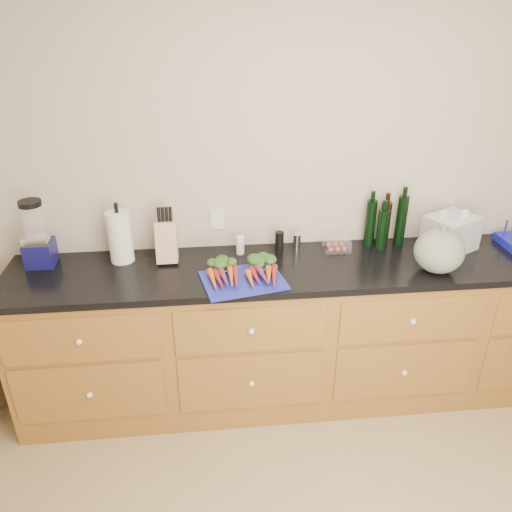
{
  "coord_description": "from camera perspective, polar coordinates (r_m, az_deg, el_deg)",
  "views": [
    {
      "loc": [
        -0.65,
        -1.21,
        2.29
      ],
      "look_at": [
        -0.4,
        1.2,
        1.06
      ],
      "focal_mm": 35.0,
      "sensor_mm": 36.0,
      "label": 1
    }
  ],
  "objects": [
    {
      "name": "squash",
      "position": [
        2.95,
        20.2,
        0.52
      ],
      "size": [
        0.27,
        0.27,
        0.25
      ],
      "primitive_type": "ellipsoid",
      "color": "slate",
      "rests_on": "countertop"
    },
    {
      "name": "grinder_salt",
      "position": [
        2.99,
        -1.82,
        1.25
      ],
      "size": [
        0.05,
        0.05,
        0.11
      ],
      "primitive_type": "cylinder",
      "color": "white",
      "rests_on": "countertop"
    },
    {
      "name": "grocery_bag",
      "position": [
        3.26,
        21.36,
        2.49
      ],
      "size": [
        0.36,
        0.33,
        0.21
      ],
      "primitive_type": null,
      "rotation": [
        0.0,
        0.0,
        0.47
      ],
      "color": "silver",
      "rests_on": "countertop"
    },
    {
      "name": "canister_chrome",
      "position": [
        3.03,
        4.69,
        1.53
      ],
      "size": [
        0.05,
        0.05,
        0.11
      ],
      "primitive_type": "cylinder",
      "color": "silver",
      "rests_on": "countertop"
    },
    {
      "name": "paper_towel",
      "position": [
        2.97,
        -15.28,
        2.11
      ],
      "size": [
        0.13,
        0.13,
        0.3
      ],
      "primitive_type": "cylinder",
      "color": "white",
      "rests_on": "countertop"
    },
    {
      "name": "cabinets",
      "position": [
        3.18,
        7.13,
        -8.72
      ],
      "size": [
        3.6,
        0.64,
        0.9
      ],
      "color": "brown",
      "rests_on": "ground"
    },
    {
      "name": "wall_back",
      "position": [
        3.08,
        6.71,
        7.92
      ],
      "size": [
        4.1,
        0.05,
        2.6
      ],
      "primitive_type": "cube",
      "color": "beige",
      "rests_on": "ground"
    },
    {
      "name": "blender_appliance",
      "position": [
        3.07,
        -23.76,
        1.96
      ],
      "size": [
        0.15,
        0.15,
        0.39
      ],
      "color": "#10104C",
      "rests_on": "countertop"
    },
    {
      "name": "bottles",
      "position": [
        3.17,
        14.52,
        3.58
      ],
      "size": [
        0.26,
        0.13,
        0.31
      ],
      "color": "black",
      "rests_on": "countertop"
    },
    {
      "name": "grinder_pepper",
      "position": [
        3.01,
        2.69,
        1.61
      ],
      "size": [
        0.05,
        0.05,
        0.13
      ],
      "primitive_type": "cylinder",
      "color": "black",
      "rests_on": "countertop"
    },
    {
      "name": "carrots",
      "position": [
        2.74,
        -1.58,
        -1.81
      ],
      "size": [
        0.39,
        0.29,
        0.06
      ],
      "color": "orange",
      "rests_on": "cutting_board"
    },
    {
      "name": "countertop",
      "position": [
        2.93,
        7.62,
        -1.2
      ],
      "size": [
        3.64,
        0.62,
        0.04
      ],
      "primitive_type": "cube",
      "color": "black",
      "rests_on": "cabinets"
    },
    {
      "name": "knife_block",
      "position": [
        2.93,
        -10.18,
        1.65
      ],
      "size": [
        0.12,
        0.12,
        0.24
      ],
      "primitive_type": "cube",
      "color": "tan",
      "rests_on": "countertop"
    },
    {
      "name": "cutting_board",
      "position": [
        2.71,
        -1.5,
        -2.8
      ],
      "size": [
        0.49,
        0.41,
        0.01
      ],
      "primitive_type": "cube",
      "rotation": [
        0.0,
        0.0,
        0.2
      ],
      "color": "#1B25A3",
      "rests_on": "countertop"
    },
    {
      "name": "tomato_box",
      "position": [
        3.09,
        9.2,
        1.31
      ],
      "size": [
        0.15,
        0.12,
        0.07
      ],
      "primitive_type": "cube",
      "color": "white",
      "rests_on": "countertop"
    }
  ]
}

